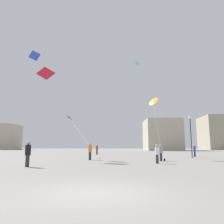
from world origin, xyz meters
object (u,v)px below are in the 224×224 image
person_in_grey (161,152)px  kite_amber_diamond (153,101)px  person_in_red (97,149)px  kite_cobalt_delta (36,57)px  person_in_white (157,153)px  lamppost_east (191,130)px  person_in_orange (90,150)px  kite_cyan_diamond (138,64)px  building_centre_hall (162,135)px  handbag_beside_flyer (164,160)px  person_in_black (28,153)px  kite_magenta_diamond (70,117)px  person_in_blue (194,150)px  kite_crimson_delta (46,74)px

person_in_grey → kite_amber_diamond: kite_amber_diamond is taller
person_in_red → kite_cobalt_delta: bearing=-68.8°
person_in_white → lamppost_east: bearing=-28.3°
person_in_grey → person_in_orange: size_ratio=0.91×
person_in_red → kite_cyan_diamond: bearing=18.0°
building_centre_hall → handbag_beside_flyer: (-11.72, -57.82, -5.40)m
person_in_black → kite_cobalt_delta: 19.40m
kite_magenta_diamond → lamppost_east: 16.09m
person_in_grey → person_in_blue: bearing=-69.2°
person_in_red → kite_amber_diamond: 16.17m
kite_cobalt_delta → kite_cyan_diamond: size_ratio=1.01×
kite_crimson_delta → kite_cobalt_delta: (-3.37, 4.88, 4.27)m
person_in_orange → building_centre_hall: bearing=179.5°
person_in_red → kite_cobalt_delta: (-7.98, -9.52, 12.95)m
person_in_grey → kite_cyan_diamond: (-0.98, 10.22, 13.06)m
kite_crimson_delta → kite_cyan_diamond: size_ratio=0.68×
person_in_orange → kite_amber_diamond: 9.49m
kite_magenta_diamond → kite_cobalt_delta: 9.92m
person_in_blue → person_in_orange: bearing=-120.3°
person_in_black → kite_magenta_diamond: 14.85m
kite_cobalt_delta → kite_crimson_delta: bearing=-55.4°
building_centre_hall → kite_amber_diamond: bearing=-102.5°
person_in_blue → kite_crimson_delta: bearing=-129.8°
kite_crimson_delta → person_in_black: bearing=-77.1°
person_in_grey → person_in_black: 12.23m
person_in_red → kite_amber_diamond: (7.89, -12.89, 5.76)m
handbag_beside_flyer → kite_cyan_diamond: bearing=97.5°
person_in_red → kite_amber_diamond: bearing=2.7°
kite_magenta_diamond → person_in_blue: bearing=1.7°
person_in_white → building_centre_hall: (12.99, 61.01, 4.65)m
person_in_blue → handbag_beside_flyer: person_in_blue is taller
person_in_blue → lamppost_east: 3.73m
person_in_red → person_in_orange: (0.72, -15.24, 0.01)m
kite_magenta_diamond → handbag_beside_flyer: 14.60m
person_in_blue → person_in_red: size_ratio=0.92×
kite_magenta_diamond → kite_cyan_diamond: bearing=13.4°
kite_crimson_delta → building_centre_hall: 60.98m
kite_cyan_diamond → building_centre_hall: bearing=74.7°
person_in_orange → kite_crimson_delta: bearing=-80.8°
person_in_grey → lamppost_east: size_ratio=0.32×
person_in_red → kite_cobalt_delta: size_ratio=0.13×
kite_cobalt_delta → lamppost_east: kite_cobalt_delta is taller
person_in_white → kite_magenta_diamond: kite_magenta_diamond is taller
person_in_orange → person_in_blue: bearing=135.9°
kite_cobalt_delta → handbag_beside_flyer: kite_cobalt_delta is taller
kite_cyan_diamond → kite_crimson_delta: bearing=-145.2°
kite_cyan_diamond → lamppost_east: 12.81m
person_in_white → kite_cyan_diamond: (-0.06, 13.30, 13.10)m
kite_cyan_diamond → handbag_beside_flyer: size_ratio=41.43×
person_in_red → kite_cyan_diamond: (6.84, -6.42, 12.98)m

